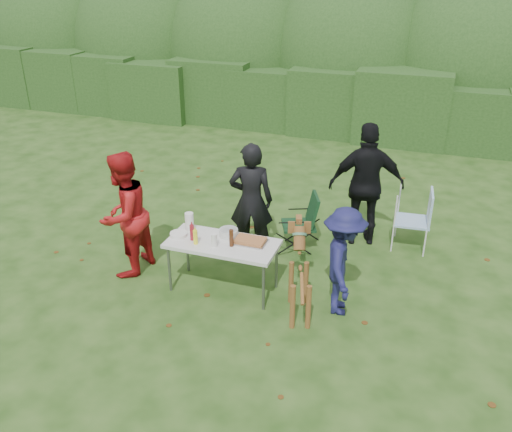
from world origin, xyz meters
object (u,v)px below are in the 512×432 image
(person_red_jacket, at_px, (124,215))
(mustard_bottle, at_px, (195,237))
(person_black_puffy, at_px, (366,185))
(camping_chair, at_px, (299,222))
(paper_towel_roll, at_px, (189,222))
(beer_bottle, at_px, (231,238))
(person_cook, at_px, (251,201))
(ketchup_bottle, at_px, (192,233))
(folding_table, at_px, (223,246))
(dog, at_px, (300,279))
(lawn_chair, at_px, (412,219))
(child, at_px, (343,262))

(person_red_jacket, height_order, mustard_bottle, person_red_jacket)
(person_black_puffy, bearing_deg, camping_chair, 15.54)
(paper_towel_roll, bearing_deg, beer_bottle, -18.28)
(person_cook, relative_size, ketchup_bottle, 8.21)
(person_cook, distance_m, person_red_jacket, 1.87)
(folding_table, xyz_separation_m, mustard_bottle, (-0.32, -0.16, 0.15))
(person_red_jacket, xyz_separation_m, paper_towel_roll, (0.92, 0.20, -0.05))
(beer_bottle, bearing_deg, person_black_puffy, 55.55)
(dog, height_order, paper_towel_roll, dog)
(person_red_jacket, height_order, paper_towel_roll, person_red_jacket)
(folding_table, relative_size, camping_chair, 1.63)
(person_black_puffy, relative_size, mustard_bottle, 9.93)
(camping_chair, height_order, lawn_chair, lawn_chair)
(ketchup_bottle, bearing_deg, child, 3.19)
(person_cook, xyz_separation_m, camping_chair, (0.64, 0.40, -0.44))
(beer_bottle, bearing_deg, person_cook, 96.48)
(lawn_chair, bearing_deg, person_red_jacket, 24.32)
(camping_chair, bearing_deg, mustard_bottle, 36.24)
(person_cook, height_order, camping_chair, person_cook)
(person_black_puffy, bearing_deg, paper_towel_roll, 24.82)
(person_black_puffy, distance_m, lawn_chair, 0.90)
(person_red_jacket, height_order, lawn_chair, person_red_jacket)
(folding_table, bearing_deg, person_red_jacket, -179.47)
(person_cook, relative_size, person_black_puffy, 0.91)
(child, distance_m, lawn_chair, 2.21)
(person_cook, distance_m, child, 1.91)
(person_cook, bearing_deg, paper_towel_roll, 41.91)
(mustard_bottle, bearing_deg, dog, -2.78)
(person_cook, relative_size, beer_bottle, 7.52)
(child, height_order, paper_towel_roll, child)
(camping_chair, bearing_deg, paper_towel_roll, 23.66)
(person_black_puffy, height_order, lawn_chair, person_black_puffy)
(camping_chair, relative_size, ketchup_bottle, 4.18)
(person_red_jacket, distance_m, beer_bottle, 1.65)
(person_red_jacket, relative_size, beer_bottle, 7.64)
(mustard_bottle, bearing_deg, lawn_chair, 40.74)
(person_red_jacket, distance_m, camping_chair, 2.66)
(camping_chair, distance_m, ketchup_bottle, 1.92)
(folding_table, relative_size, beer_bottle, 6.25)
(person_cook, xyz_separation_m, person_black_puffy, (1.56, 0.96, 0.09))
(child, bearing_deg, person_black_puffy, -10.97)
(person_black_puffy, relative_size, ketchup_bottle, 9.03)
(folding_table, distance_m, paper_towel_roll, 0.63)
(lawn_chair, bearing_deg, person_black_puffy, 2.08)
(dog, xyz_separation_m, ketchup_bottle, (-1.56, 0.16, 0.32))
(beer_bottle, bearing_deg, dog, -9.78)
(paper_towel_roll, bearing_deg, mustard_bottle, -53.59)
(folding_table, relative_size, child, 1.03)
(child, distance_m, mustard_bottle, 1.96)
(person_black_puffy, distance_m, dog, 2.35)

